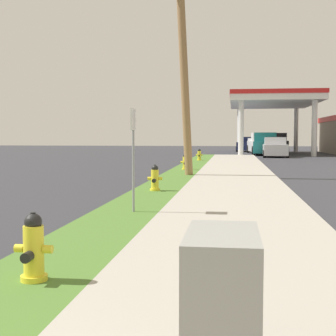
{
  "coord_description": "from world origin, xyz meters",
  "views": [
    {
      "loc": [
        2.91,
        -0.85,
        1.69
      ],
      "look_at": [
        1.07,
        12.83,
        0.77
      ],
      "focal_mm": 52.01,
      "sensor_mm": 36.0,
      "label": 1
    }
  ],
  "objects_px": {
    "fire_hydrant_third": "(185,163)",
    "truck_white_at_forecourt": "(261,144)",
    "truck_teal_on_apron": "(265,145)",
    "utility_cabinet": "(222,321)",
    "utility_pole_midground": "(184,72)",
    "fire_hydrant_nearest": "(33,251)",
    "car_silver_by_near_pump": "(275,148)",
    "fire_hydrant_fourth": "(199,155)",
    "car_navy_by_far_pump": "(246,145)",
    "fire_hydrant_second": "(155,179)",
    "truck_black_at_far_bay": "(274,143)",
    "street_sign_post": "(133,138)"
  },
  "relations": [
    {
      "from": "fire_hydrant_nearest",
      "to": "utility_cabinet",
      "type": "distance_m",
      "value": 2.93
    },
    {
      "from": "fire_hydrant_third",
      "to": "truck_white_at_forecourt",
      "type": "distance_m",
      "value": 24.88
    },
    {
      "from": "fire_hydrant_second",
      "to": "fire_hydrant_fourth",
      "type": "bearing_deg",
      "value": 89.79
    },
    {
      "from": "utility_pole_midground",
      "to": "utility_cabinet",
      "type": "height_order",
      "value": "utility_pole_midground"
    },
    {
      "from": "fire_hydrant_nearest",
      "to": "utility_pole_midground",
      "type": "xyz_separation_m",
      "value": [
        0.17,
        14.46,
        3.78
      ]
    },
    {
      "from": "fire_hydrant_third",
      "to": "fire_hydrant_fourth",
      "type": "bearing_deg",
      "value": 89.59
    },
    {
      "from": "fire_hydrant_second",
      "to": "utility_cabinet",
      "type": "relative_size",
      "value": 0.75
    },
    {
      "from": "fire_hydrant_third",
      "to": "truck_teal_on_apron",
      "type": "bearing_deg",
      "value": 76.67
    },
    {
      "from": "fire_hydrant_second",
      "to": "truck_white_at_forecourt",
      "type": "height_order",
      "value": "truck_white_at_forecourt"
    },
    {
      "from": "utility_cabinet",
      "to": "utility_pole_midground",
      "type": "bearing_deg",
      "value": 96.55
    },
    {
      "from": "truck_white_at_forecourt",
      "to": "fire_hydrant_third",
      "type": "bearing_deg",
      "value": -101.15
    },
    {
      "from": "utility_pole_midground",
      "to": "car_navy_by_far_pump",
      "type": "height_order",
      "value": "utility_pole_midground"
    },
    {
      "from": "fire_hydrant_second",
      "to": "fire_hydrant_third",
      "type": "bearing_deg",
      "value": 89.98
    },
    {
      "from": "truck_teal_on_apron",
      "to": "truck_black_at_far_bay",
      "type": "height_order",
      "value": "same"
    },
    {
      "from": "fire_hydrant_second",
      "to": "truck_black_at_far_bay",
      "type": "relative_size",
      "value": 0.13
    },
    {
      "from": "fire_hydrant_fourth",
      "to": "car_silver_by_near_pump",
      "type": "xyz_separation_m",
      "value": [
        5.44,
        8.52,
        0.28
      ]
    },
    {
      "from": "fire_hydrant_nearest",
      "to": "truck_teal_on_apron",
      "type": "relative_size",
      "value": 0.13
    },
    {
      "from": "fire_hydrant_nearest",
      "to": "truck_white_at_forecourt",
      "type": "xyz_separation_m",
      "value": [
        4.73,
        41.9,
        0.47
      ]
    },
    {
      "from": "truck_black_at_far_bay",
      "to": "truck_white_at_forecourt",
      "type": "bearing_deg",
      "value": -115.65
    },
    {
      "from": "car_silver_by_near_pump",
      "to": "truck_white_at_forecourt",
      "type": "xyz_separation_m",
      "value": [
        -0.69,
        7.27,
        0.19
      ]
    },
    {
      "from": "fire_hydrant_nearest",
      "to": "street_sign_post",
      "type": "bearing_deg",
      "value": 88.89
    },
    {
      "from": "car_silver_by_near_pump",
      "to": "car_navy_by_far_pump",
      "type": "xyz_separation_m",
      "value": [
        -1.91,
        14.0,
        0.0
      ]
    },
    {
      "from": "fire_hydrant_third",
      "to": "utility_pole_midground",
      "type": "distance_m",
      "value": 4.85
    },
    {
      "from": "car_silver_by_near_pump",
      "to": "truck_teal_on_apron",
      "type": "distance_m",
      "value": 4.09
    },
    {
      "from": "fire_hydrant_third",
      "to": "car_silver_by_near_pump",
      "type": "height_order",
      "value": "car_silver_by_near_pump"
    },
    {
      "from": "street_sign_post",
      "to": "truck_white_at_forecourt",
      "type": "relative_size",
      "value": 0.38
    },
    {
      "from": "fire_hydrant_fourth",
      "to": "truck_teal_on_apron",
      "type": "relative_size",
      "value": 0.13
    },
    {
      "from": "car_navy_by_far_pump",
      "to": "truck_black_at_far_bay",
      "type": "bearing_deg",
      "value": -53.45
    },
    {
      "from": "utility_pole_midground",
      "to": "car_silver_by_near_pump",
      "type": "xyz_separation_m",
      "value": [
        5.26,
        20.17,
        -3.5
      ]
    },
    {
      "from": "truck_teal_on_apron",
      "to": "truck_black_at_far_bay",
      "type": "relative_size",
      "value": 1.0
    },
    {
      "from": "fire_hydrant_fourth",
      "to": "fire_hydrant_nearest",
      "type": "bearing_deg",
      "value": -89.96
    },
    {
      "from": "fire_hydrant_third",
      "to": "street_sign_post",
      "type": "relative_size",
      "value": 0.35
    },
    {
      "from": "car_silver_by_near_pump",
      "to": "truck_teal_on_apron",
      "type": "xyz_separation_m",
      "value": [
        -0.48,
        4.06,
        0.19
      ]
    },
    {
      "from": "utility_cabinet",
      "to": "car_silver_by_near_pump",
      "type": "relative_size",
      "value": 0.22
    },
    {
      "from": "fire_hydrant_second",
      "to": "truck_teal_on_apron",
      "type": "height_order",
      "value": "truck_teal_on_apron"
    },
    {
      "from": "car_silver_by_near_pump",
      "to": "truck_white_at_forecourt",
      "type": "distance_m",
      "value": 7.3
    },
    {
      "from": "fire_hydrant_third",
      "to": "truck_white_at_forecourt",
      "type": "xyz_separation_m",
      "value": [
        4.81,
        24.41,
        0.47
      ]
    },
    {
      "from": "utility_pole_midground",
      "to": "fire_hydrant_nearest",
      "type": "bearing_deg",
      "value": -90.67
    },
    {
      "from": "utility_pole_midground",
      "to": "car_navy_by_far_pump",
      "type": "relative_size",
      "value": 1.74
    },
    {
      "from": "fire_hydrant_fourth",
      "to": "utility_cabinet",
      "type": "bearing_deg",
      "value": -85.77
    },
    {
      "from": "fire_hydrant_third",
      "to": "utility_pole_midground",
      "type": "xyz_separation_m",
      "value": [
        0.25,
        -3.02,
        3.78
      ]
    },
    {
      "from": "truck_black_at_far_bay",
      "to": "car_silver_by_near_pump",
      "type": "bearing_deg",
      "value": -94.36
    },
    {
      "from": "fire_hydrant_second",
      "to": "utility_cabinet",
      "type": "distance_m",
      "value": 11.0
    },
    {
      "from": "fire_hydrant_nearest",
      "to": "fire_hydrant_fourth",
      "type": "distance_m",
      "value": 26.11
    },
    {
      "from": "car_navy_by_far_pump",
      "to": "truck_teal_on_apron",
      "type": "xyz_separation_m",
      "value": [
        1.43,
        -9.94,
        0.19
      ]
    },
    {
      "from": "fire_hydrant_second",
      "to": "truck_black_at_far_bay",
      "type": "height_order",
      "value": "truck_black_at_far_bay"
    },
    {
      "from": "fire_hydrant_second",
      "to": "fire_hydrant_third",
      "type": "relative_size",
      "value": 1.0
    },
    {
      "from": "car_navy_by_far_pump",
      "to": "fire_hydrant_third",
      "type": "bearing_deg",
      "value": -96.58
    },
    {
      "from": "fire_hydrant_fourth",
      "to": "car_silver_by_near_pump",
      "type": "relative_size",
      "value": 0.16
    },
    {
      "from": "fire_hydrant_fourth",
      "to": "utility_pole_midground",
      "type": "bearing_deg",
      "value": -89.09
    }
  ]
}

